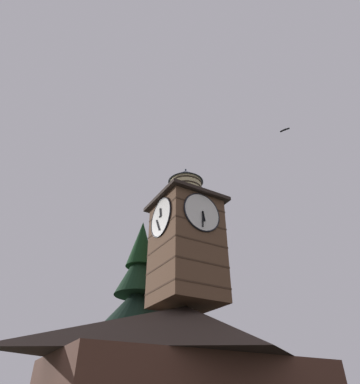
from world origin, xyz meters
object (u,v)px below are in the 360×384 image
Objects in this scene: moon at (148,327)px; building_main at (187,366)px; pine_tree_behind at (136,332)px; clock_tower at (186,239)px; flying_bird_high at (285,130)px.

building_main is at bearing 67.46° from moon.
moon reaches higher than pine_tree_behind.
clock_tower is 47.10m from moon.
clock_tower is (-0.05, -0.01, 7.42)m from building_main.
building_main is at bearing -44.35° from flying_bird_high.
pine_tree_behind is 19.53× the size of flying_bird_high.
flying_bird_high is at bearing 123.96° from pine_tree_behind.
clock_tower reaches higher than moon.
clock_tower reaches higher than pine_tree_behind.
pine_tree_behind is at bearing -75.51° from building_main.
moon is 2.75× the size of flying_bird_high.
clock_tower is 14.40× the size of flying_bird_high.
clock_tower is at bearing 105.11° from pine_tree_behind.
moon is 50.60m from flying_bird_high.
clock_tower is 6.96m from pine_tree_behind.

